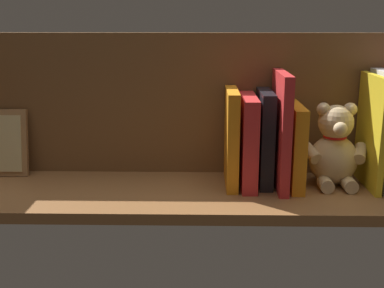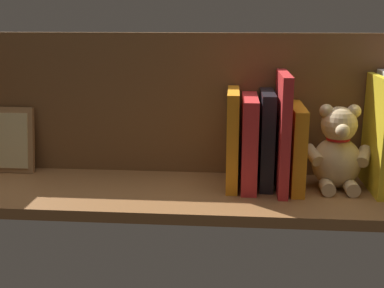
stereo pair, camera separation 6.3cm
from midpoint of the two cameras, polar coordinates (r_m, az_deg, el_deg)
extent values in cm
cube|color=brown|center=(104.68, -1.73, -5.69)|extent=(114.26, 28.22, 2.20)
cube|color=brown|center=(111.74, -1.50, 4.57)|extent=(114.26, 1.50, 31.46)
cube|color=yellow|center=(108.54, 18.27, 1.36)|extent=(1.30, 15.51, 23.42)
ellipsoid|color=#D1B284|center=(108.79, 14.30, -1.78)|extent=(10.19, 9.12, 10.71)
sphere|color=#D1B284|center=(106.85, 14.57, 2.40)|extent=(7.36, 7.36, 7.36)
sphere|color=#D1B284|center=(107.00, 16.11, 3.82)|extent=(2.84, 2.84, 2.84)
sphere|color=#D1B284|center=(105.72, 13.21, 3.88)|extent=(2.84, 2.84, 2.84)
sphere|color=beige|center=(104.00, 14.93, 1.73)|extent=(2.84, 2.84, 2.84)
cylinder|color=#D1B284|center=(108.32, 17.14, -1.02)|extent=(4.17, 5.80, 3.96)
cylinder|color=#D1B284|center=(105.98, 11.84, -1.02)|extent=(4.15, 5.80, 3.96)
cylinder|color=#D1B284|center=(106.33, 15.97, -4.50)|extent=(2.85, 4.02, 2.84)
cylinder|color=#D1B284|center=(105.21, 13.42, -4.54)|extent=(2.85, 4.02, 2.84)
torus|color=red|center=(107.49, 14.47, 0.87)|extent=(4.90, 4.90, 0.84)
cube|color=orange|center=(105.69, 9.93, -0.17)|extent=(2.68, 15.52, 17.29)
cube|color=red|center=(103.91, 8.43, 1.55)|extent=(1.97, 16.70, 24.00)
cube|color=black|center=(105.77, 6.64, 0.69)|extent=(2.74, 13.12, 19.89)
cube|color=red|center=(104.54, 4.72, 0.33)|extent=(3.17, 15.29, 19.02)
cube|color=orange|center=(104.58, 2.84, 0.72)|extent=(2.37, 14.58, 20.25)
camera|label=1|loc=(0.03, -91.78, -0.46)|focal=46.50mm
camera|label=2|loc=(0.03, 88.22, 0.46)|focal=46.50mm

